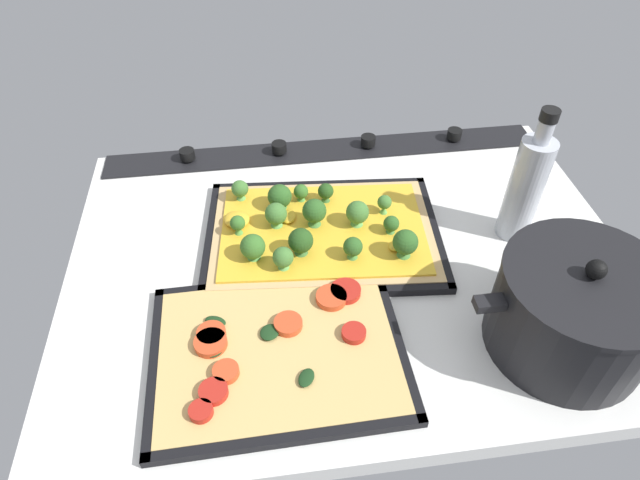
{
  "coord_description": "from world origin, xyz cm",
  "views": [
    {
      "loc": [
        12.26,
        56.93,
        59.5
      ],
      "look_at": [
        4.55,
        -0.47,
        3.71
      ],
      "focal_mm": 30.22,
      "sensor_mm": 36.0,
      "label": 1
    }
  ],
  "objects_px": {
    "broccoli_pizza": "(318,228)",
    "baking_tray_front": "(323,235)",
    "veggie_pizza_back": "(277,348)",
    "baking_tray_back": "(278,353)",
    "cooking_pot": "(575,311)",
    "oil_bottle": "(526,187)"
  },
  "relations": [
    {
      "from": "baking_tray_back",
      "to": "broccoli_pizza",
      "type": "bearing_deg",
      "value": -110.8
    },
    {
      "from": "baking_tray_front",
      "to": "baking_tray_back",
      "type": "distance_m",
      "value": 0.23
    },
    {
      "from": "baking_tray_front",
      "to": "broccoli_pizza",
      "type": "xyz_separation_m",
      "value": [
        0.01,
        0.0,
        0.02
      ]
    },
    {
      "from": "cooking_pot",
      "to": "veggie_pizza_back",
      "type": "bearing_deg",
      "value": -4.87
    },
    {
      "from": "veggie_pizza_back",
      "to": "oil_bottle",
      "type": "height_order",
      "value": "oil_bottle"
    },
    {
      "from": "baking_tray_front",
      "to": "veggie_pizza_back",
      "type": "height_order",
      "value": "veggie_pizza_back"
    },
    {
      "from": "broccoli_pizza",
      "to": "cooking_pot",
      "type": "relative_size",
      "value": 1.33
    },
    {
      "from": "baking_tray_front",
      "to": "veggie_pizza_back",
      "type": "distance_m",
      "value": 0.23
    },
    {
      "from": "broccoli_pizza",
      "to": "baking_tray_front",
      "type": "bearing_deg",
      "value": -166.32
    },
    {
      "from": "baking_tray_back",
      "to": "veggie_pizza_back",
      "type": "bearing_deg",
      "value": -67.28
    },
    {
      "from": "baking_tray_back",
      "to": "veggie_pizza_back",
      "type": "relative_size",
      "value": 1.08
    },
    {
      "from": "baking_tray_front",
      "to": "broccoli_pizza",
      "type": "bearing_deg",
      "value": 13.68
    },
    {
      "from": "cooking_pot",
      "to": "oil_bottle",
      "type": "distance_m",
      "value": 0.22
    },
    {
      "from": "baking_tray_front",
      "to": "cooking_pot",
      "type": "distance_m",
      "value": 0.38
    },
    {
      "from": "broccoli_pizza",
      "to": "oil_bottle",
      "type": "xyz_separation_m",
      "value": [
        -0.31,
        0.03,
        0.07
      ]
    },
    {
      "from": "veggie_pizza_back",
      "to": "cooking_pot",
      "type": "distance_m",
      "value": 0.38
    },
    {
      "from": "cooking_pot",
      "to": "oil_bottle",
      "type": "bearing_deg",
      "value": -94.91
    },
    {
      "from": "veggie_pizza_back",
      "to": "cooking_pot",
      "type": "relative_size",
      "value": 1.12
    },
    {
      "from": "veggie_pizza_back",
      "to": "oil_bottle",
      "type": "distance_m",
      "value": 0.44
    },
    {
      "from": "veggie_pizza_back",
      "to": "broccoli_pizza",
      "type": "bearing_deg",
      "value": -111.45
    },
    {
      "from": "baking_tray_front",
      "to": "veggie_pizza_back",
      "type": "bearing_deg",
      "value": 66.88
    },
    {
      "from": "broccoli_pizza",
      "to": "cooking_pot",
      "type": "height_order",
      "value": "cooking_pot"
    }
  ]
}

